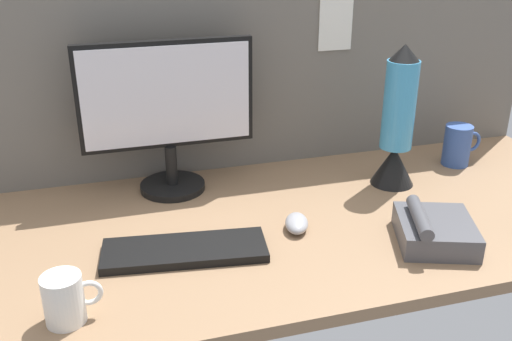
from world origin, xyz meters
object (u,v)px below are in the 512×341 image
object	(u,v)px
mug_ceramic_white	(65,299)
mug_ceramic_blue	(458,145)
monitor	(167,109)
keyboard	(185,250)
lava_lamp	(397,128)
desk_phone	(434,230)
mouse	(297,223)

from	to	relation	value
mug_ceramic_white	mug_ceramic_blue	size ratio (longest dim) A/B	0.88
monitor	mug_ceramic_blue	size ratio (longest dim) A/B	3.72
keyboard	lava_lamp	distance (cm)	68.77
monitor	lava_lamp	size ratio (longest dim) A/B	1.17
mug_ceramic_blue	lava_lamp	distance (cm)	28.50
monitor	mug_ceramic_white	xyz separation A→B (cm)	(-27.87, -52.56, -18.33)
monitor	desk_phone	distance (cm)	74.19
mouse	desk_phone	xyz separation A→B (cm)	(28.74, -14.52, 1.49)
keyboard	monitor	bearing A→B (deg)	93.41
mouse	monitor	bearing A→B (deg)	147.24
mug_ceramic_blue	lava_lamp	world-z (taller)	lava_lamp
keyboard	desk_phone	xyz separation A→B (cm)	(56.92, -10.88, 2.19)
mouse	mug_ceramic_white	world-z (taller)	mug_ceramic_white
lava_lamp	keyboard	bearing A→B (deg)	-161.48
desk_phone	mouse	bearing A→B (deg)	153.20
mug_ceramic_blue	lava_lamp	bearing A→B (deg)	-164.75
mouse	lava_lamp	bearing A→B (deg)	44.92
monitor	lava_lamp	distance (cm)	62.88
keyboard	mug_ceramic_white	world-z (taller)	mug_ceramic_white
keyboard	mouse	bearing A→B (deg)	14.91
mug_ceramic_blue	desk_phone	xyz separation A→B (cm)	(-32.13, -39.12, -3.10)
lava_lamp	desk_phone	size ratio (longest dim) A/B	1.69
mug_ceramic_white	desk_phone	distance (cm)	82.49
mug_ceramic_blue	monitor	bearing A→B (deg)	175.25
desk_phone	mug_ceramic_white	bearing A→B (deg)	-175.65
mug_ceramic_white	lava_lamp	xyz separation A→B (cm)	(88.78, 38.40, 11.76)
mouse	lava_lamp	xyz separation A→B (cm)	(35.29, 17.63, 15.05)
monitor	lava_lamp	bearing A→B (deg)	-13.09
monitor	mouse	distance (cm)	46.20
mouse	keyboard	bearing A→B (deg)	-154.26
mug_ceramic_blue	mouse	bearing A→B (deg)	-157.99
mug_ceramic_blue	lava_lamp	size ratio (longest dim) A/B	0.31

